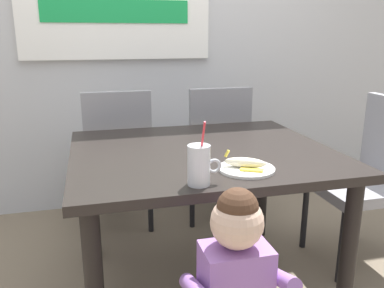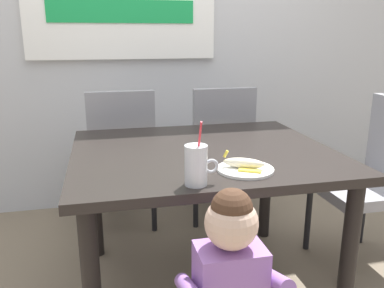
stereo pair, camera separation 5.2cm
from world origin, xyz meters
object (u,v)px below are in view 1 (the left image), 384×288
(dining_table, at_px, (202,169))
(milk_cup, at_px, (199,167))
(peeled_banana, at_px, (246,163))
(snack_plate, at_px, (247,169))
(dining_chair_right, at_px, (215,146))
(dining_chair_left, at_px, (118,152))
(toddler_standing, at_px, (235,278))
(dining_chair_far, at_px, (370,172))

(dining_table, height_order, milk_cup, milk_cup)
(milk_cup, bearing_deg, peeled_banana, 25.26)
(milk_cup, bearing_deg, snack_plate, 24.88)
(dining_table, bearing_deg, dining_chair_right, 67.90)
(snack_plate, bearing_deg, dining_chair_left, 111.64)
(dining_chair_left, distance_m, peeled_banana, 1.23)
(dining_chair_right, height_order, toddler_standing, dining_chair_right)
(toddler_standing, distance_m, snack_plate, 0.48)
(dining_chair_far, bearing_deg, dining_table, -87.80)
(dining_chair_far, height_order, toddler_standing, dining_chair_far)
(dining_table, distance_m, dining_chair_far, 1.01)
(milk_cup, bearing_deg, dining_table, 72.79)
(dining_table, xyz_separation_m, snack_plate, (0.09, -0.34, 0.11))
(dining_table, distance_m, toddler_standing, 0.73)
(dining_table, height_order, snack_plate, snack_plate)
(dining_chair_far, bearing_deg, dining_chair_right, -136.75)
(dining_chair_left, relative_size, dining_chair_right, 1.00)
(dining_chair_left, distance_m, dining_chair_right, 0.67)
(dining_chair_right, bearing_deg, peeled_banana, 78.48)
(dining_table, bearing_deg, dining_chair_far, 2.20)
(toddler_standing, bearing_deg, dining_chair_left, 100.06)
(snack_plate, bearing_deg, milk_cup, -155.12)
(peeled_banana, bearing_deg, toddler_standing, -115.35)
(dining_chair_left, height_order, toddler_standing, dining_chair_left)
(dining_table, xyz_separation_m, dining_chair_far, (1.00, 0.04, -0.11))
(dining_table, xyz_separation_m, toddler_standing, (-0.09, -0.71, -0.13))
(milk_cup, distance_m, peeled_banana, 0.25)
(peeled_banana, bearing_deg, snack_plate, 4.69)
(dining_chair_far, xyz_separation_m, peeled_banana, (-0.92, -0.38, 0.25))
(dining_chair_left, bearing_deg, snack_plate, 111.64)
(peeled_banana, bearing_deg, milk_cup, -154.74)
(dining_table, distance_m, snack_plate, 0.37)
(dining_table, xyz_separation_m, dining_chair_right, (0.31, 0.77, -0.11))
(dining_chair_left, xyz_separation_m, peeled_banana, (0.44, -1.12, 0.25))
(peeled_banana, bearing_deg, dining_chair_right, 78.48)
(dining_chair_left, distance_m, milk_cup, 1.28)
(toddler_standing, relative_size, milk_cup, 3.39)
(toddler_standing, height_order, snack_plate, toddler_standing)
(toddler_standing, distance_m, peeled_banana, 0.49)
(dining_table, bearing_deg, peeled_banana, -75.74)
(dining_chair_far, bearing_deg, snack_plate, -67.43)
(peeled_banana, bearing_deg, dining_chair_left, 111.43)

